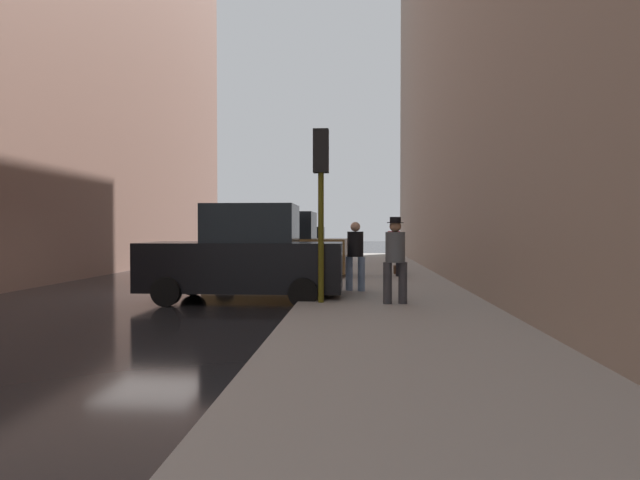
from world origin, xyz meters
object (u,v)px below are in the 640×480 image
(parked_gray_coupe, at_px, (298,248))
(traffic_light, at_px, (321,177))
(duffel_bag, at_px, (398,269))
(parked_black_suv, at_px, (245,257))
(pedestrian_in_jeans, at_px, (355,252))
(pedestrian_with_beanie, at_px, (395,256))
(pedestrian_in_red_jacket, at_px, (394,247))
(fire_hydrant, at_px, (335,263))
(parked_bronze_suv, at_px, (279,249))

(parked_gray_coupe, relative_size, traffic_light, 1.18)
(traffic_light, height_order, duffel_bag, traffic_light)
(parked_black_suv, relative_size, pedestrian_in_jeans, 2.70)
(parked_gray_coupe, height_order, pedestrian_in_jeans, pedestrian_in_jeans)
(traffic_light, bearing_deg, pedestrian_in_jeans, 70.95)
(pedestrian_with_beanie, relative_size, pedestrian_in_red_jacket, 1.04)
(traffic_light, bearing_deg, pedestrian_in_red_jacket, 72.02)
(traffic_light, relative_size, pedestrian_in_jeans, 2.11)
(pedestrian_in_red_jacket, bearing_deg, parked_gray_coupe, 124.22)
(pedestrian_with_beanie, bearing_deg, pedestrian_in_jeans, 111.26)
(traffic_light, bearing_deg, parked_gray_coupe, 99.12)
(pedestrian_with_beanie, bearing_deg, parked_gray_coupe, 106.24)
(pedestrian_with_beanie, height_order, pedestrian_in_red_jacket, pedestrian_with_beanie)
(fire_hydrant, bearing_deg, parked_gray_coupe, 113.05)
(parked_black_suv, xyz_separation_m, parked_gray_coupe, (0.00, 10.45, -0.18))
(parked_bronze_suv, xyz_separation_m, traffic_light, (1.85, -6.04, 1.73))
(duffel_bag, bearing_deg, parked_bronze_suv, -166.41)
(parked_gray_coupe, relative_size, pedestrian_in_jeans, 2.49)
(pedestrian_in_jeans, xyz_separation_m, duffel_bag, (1.47, 4.97, -0.81))
(parked_bronze_suv, xyz_separation_m, pedestrian_with_beanie, (3.39, -6.12, 0.10))
(fire_hydrant, relative_size, traffic_light, 0.20)
(pedestrian_in_red_jacket, bearing_deg, fire_hydrant, 146.08)
(parked_black_suv, height_order, pedestrian_in_jeans, parked_black_suv)
(parked_bronze_suv, distance_m, fire_hydrant, 2.27)
(parked_bronze_suv, bearing_deg, pedestrian_in_jeans, -57.36)
(duffel_bag, bearing_deg, pedestrian_in_red_jacket, -102.66)
(pedestrian_in_red_jacket, bearing_deg, duffel_bag, 77.34)
(fire_hydrant, distance_m, traffic_light, 7.65)
(fire_hydrant, relative_size, pedestrian_with_beanie, 0.40)
(parked_black_suv, bearing_deg, pedestrian_in_red_jacket, 52.10)
(parked_gray_coupe, distance_m, traffic_light, 11.85)
(parked_bronze_suv, height_order, parked_gray_coupe, parked_bronze_suv)
(parked_bronze_suv, xyz_separation_m, parked_gray_coupe, (0.00, 5.51, -0.18))
(pedestrian_in_red_jacket, relative_size, duffel_bag, 3.89)
(parked_bronze_suv, bearing_deg, parked_black_suv, -90.00)
(fire_hydrant, bearing_deg, traffic_light, -89.61)
(parked_gray_coupe, xyz_separation_m, duffel_bag, (4.03, -4.53, -0.56))
(pedestrian_with_beanie, distance_m, pedestrian_in_red_jacket, 6.06)
(traffic_light, xyz_separation_m, pedestrian_with_beanie, (1.53, -0.07, -1.62))
(traffic_light, xyz_separation_m, duffel_bag, (2.17, 7.02, -2.47))
(fire_hydrant, distance_m, pedestrian_in_jeans, 5.35)
(parked_gray_coupe, distance_m, pedestrian_in_red_jacket, 6.75)
(pedestrian_in_red_jacket, bearing_deg, traffic_light, -107.98)
(parked_black_suv, distance_m, traffic_light, 2.76)
(parked_gray_coupe, xyz_separation_m, fire_hydrant, (1.80, -4.24, -0.35))
(parked_gray_coupe, height_order, traffic_light, traffic_light)
(fire_hydrant, xyz_separation_m, pedestrian_in_red_jacket, (1.99, -1.34, 0.61))
(parked_bronze_suv, bearing_deg, duffel_bag, 13.59)
(fire_hydrant, xyz_separation_m, pedestrian_in_jeans, (0.76, -5.26, 0.61))
(traffic_light, distance_m, pedestrian_in_red_jacket, 6.49)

